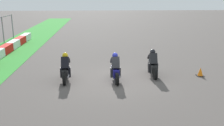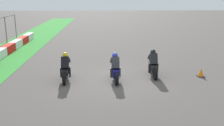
{
  "view_description": "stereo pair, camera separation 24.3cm",
  "coord_description": "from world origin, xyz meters",
  "px_view_note": "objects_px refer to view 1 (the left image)",
  "views": [
    {
      "loc": [
        -13.14,
        0.75,
        4.49
      ],
      "look_at": [
        0.05,
        0.04,
        0.9
      ],
      "focal_mm": 40.83,
      "sensor_mm": 36.0,
      "label": 1
    },
    {
      "loc": [
        -13.15,
        0.51,
        4.49
      ],
      "look_at": [
        0.05,
        0.04,
        0.9
      ],
      "focal_mm": 40.83,
      "sensor_mm": 36.0,
      "label": 2
    }
  ],
  "objects_px": {
    "traffic_cone": "(200,72)",
    "rider_lane_a": "(153,65)",
    "rider_lane_c": "(66,69)",
    "rider_lane_b": "(115,69)"
  },
  "relations": [
    {
      "from": "rider_lane_a",
      "to": "rider_lane_c",
      "type": "height_order",
      "value": "same"
    },
    {
      "from": "rider_lane_b",
      "to": "rider_lane_c",
      "type": "bearing_deg",
      "value": 83.74
    },
    {
      "from": "rider_lane_a",
      "to": "rider_lane_c",
      "type": "bearing_deg",
      "value": 96.79
    },
    {
      "from": "rider_lane_a",
      "to": "rider_lane_c",
      "type": "distance_m",
      "value": 4.83
    },
    {
      "from": "traffic_cone",
      "to": "rider_lane_c",
      "type": "bearing_deg",
      "value": 93.05
    },
    {
      "from": "rider_lane_a",
      "to": "rider_lane_c",
      "type": "xyz_separation_m",
      "value": [
        -0.61,
        4.79,
        0.0
      ]
    },
    {
      "from": "rider_lane_a",
      "to": "traffic_cone",
      "type": "xyz_separation_m",
      "value": [
        -0.21,
        -2.69,
        -0.4
      ]
    },
    {
      "from": "rider_lane_b",
      "to": "rider_lane_c",
      "type": "xyz_separation_m",
      "value": [
        0.13,
        2.63,
        0.0
      ]
    },
    {
      "from": "rider_lane_a",
      "to": "traffic_cone",
      "type": "relative_size",
      "value": 4.13
    },
    {
      "from": "traffic_cone",
      "to": "rider_lane_a",
      "type": "bearing_deg",
      "value": 85.53
    }
  ]
}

